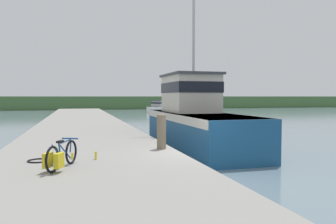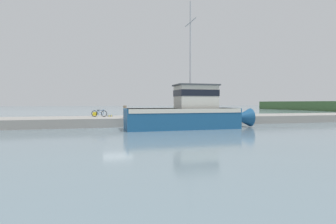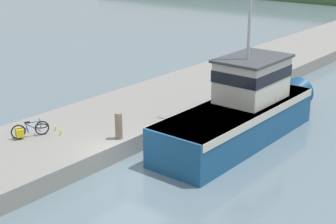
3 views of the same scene
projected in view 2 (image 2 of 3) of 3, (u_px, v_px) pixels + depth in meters
The scene contains 8 objects.
ground_plane at pixel (118, 128), 22.95m from camera, with size 320.00×320.00×0.00m, color slate.
dock_pier at pixel (115, 121), 26.38m from camera, with size 5.71×80.00×0.81m, color gray.
fishing_boat_main at pixel (189, 112), 22.60m from camera, with size 2.95×11.50×10.89m.
bicycle_touring at pixel (98, 114), 26.67m from camera, with size 0.82×1.55×0.71m.
mooring_post at pixel (125, 112), 24.21m from camera, with size 0.31×0.31×1.17m, color #756651.
hose_coil at pixel (110, 116), 27.61m from camera, with size 0.58×0.58×0.04m, color black.
water_bottle_on_curb at pixel (109, 116), 26.07m from camera, with size 0.07×0.07×0.23m, color yellow.
water_bottle_by_bike at pixel (111, 116), 26.76m from camera, with size 0.07×0.07×0.19m, color yellow.
Camera 2 is at (23.24, -1.77, 2.25)m, focal length 28.00 mm.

